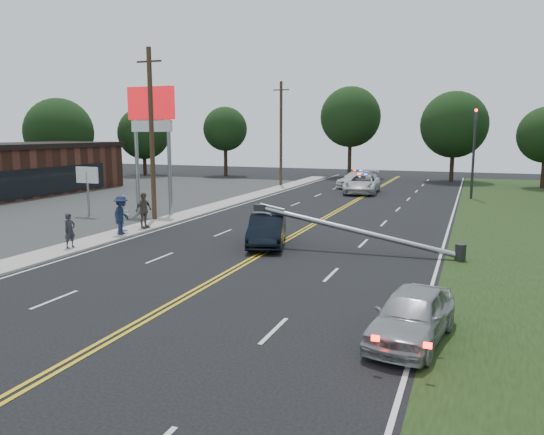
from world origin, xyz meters
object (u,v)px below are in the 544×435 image
at_px(small_sign, 87,179).
at_px(utility_pole_far, 281,134).
at_px(utility_pole_mid, 152,135).
at_px(crashed_sedan, 267,230).
at_px(traffic_signal, 474,145).
at_px(pylon_sign, 152,120).
at_px(emergency_b, 357,179).
at_px(bystander_a, 70,230).
at_px(waiting_sedan, 412,315).
at_px(emergency_a, 362,184).
at_px(bystander_c, 121,215).
at_px(bystander_d, 144,210).
at_px(fallen_streetlight, 366,233).
at_px(bystander_b, 124,214).

distance_m(small_sign, utility_pole_far, 22.68).
bearing_deg(utility_pole_mid, crashed_sedan, -24.52).
relative_size(traffic_signal, utility_pole_far, 0.70).
height_order(pylon_sign, traffic_signal, pylon_sign).
bearing_deg(emergency_b, traffic_signal, -11.45).
relative_size(crashed_sedan, bystander_a, 2.84).
relative_size(pylon_sign, waiting_sedan, 2.01).
distance_m(small_sign, emergency_b, 26.30).
distance_m(traffic_signal, emergency_a, 9.53).
bearing_deg(bystander_c, utility_pole_far, -8.83).
xyz_separation_m(traffic_signal, crashed_sedan, (-8.73, -22.00, -3.47)).
bearing_deg(bystander_a, waiting_sedan, -100.21).
relative_size(traffic_signal, bystander_a, 4.49).
xyz_separation_m(traffic_signal, utility_pole_mid, (-17.50, -18.00, 0.88)).
height_order(waiting_sedan, bystander_d, bystander_d).
bearing_deg(fallen_streetlight, small_sign, 167.60).
bearing_deg(small_sign, utility_pole_far, 77.69).
relative_size(utility_pole_mid, utility_pole_far, 1.00).
bearing_deg(traffic_signal, emergency_a, 175.05).
distance_m(utility_pole_far, bystander_d, 25.14).
relative_size(utility_pole_mid, emergency_b, 1.84).
relative_size(utility_pole_mid, emergency_a, 1.72).
xyz_separation_m(small_sign, bystander_a, (5.77, -8.15, -1.43)).
xyz_separation_m(fallen_streetlight, utility_pole_far, (-13.39, 26.00, 4.17)).
distance_m(bystander_a, bystander_b, 4.07).
xyz_separation_m(pylon_sign, emergency_a, (9.93, 16.76, -5.19)).
relative_size(traffic_signal, bystander_d, 3.65).
height_order(crashed_sedan, emergency_a, emergency_a).
height_order(pylon_sign, utility_pole_mid, utility_pole_mid).
height_order(small_sign, bystander_a, small_sign).
distance_m(fallen_streetlight, utility_pole_mid, 14.58).
relative_size(fallen_streetlight, bystander_a, 5.96).
xyz_separation_m(utility_pole_far, emergency_a, (8.63, -3.24, -4.28)).
bearing_deg(bystander_c, pylon_sign, 8.91).
bearing_deg(crashed_sedan, small_sign, 146.80).
distance_m(pylon_sign, bystander_b, 8.12).
bearing_deg(bystander_a, utility_pole_far, 10.39).
relative_size(fallen_streetlight, emergency_b, 1.72).
xyz_separation_m(utility_pole_mid, crashed_sedan, (8.77, -4.00, -4.35)).
bearing_deg(emergency_b, waiting_sedan, -60.05).
distance_m(utility_pole_mid, emergency_a, 21.09).
relative_size(crashed_sedan, emergency_b, 0.82).
relative_size(waiting_sedan, bystander_d, 2.06).
bearing_deg(fallen_streetlight, traffic_signal, 79.41).
relative_size(emergency_b, bystander_d, 2.81).
xyz_separation_m(fallen_streetlight, bystander_d, (-12.21, 1.21, 0.17)).
bearing_deg(pylon_sign, waiting_sedan, -41.03).
xyz_separation_m(utility_pole_mid, emergency_b, (7.27, 23.31, -4.30)).
bearing_deg(crashed_sedan, waiting_sedan, -67.73).
bearing_deg(bystander_b, bystander_a, 165.63).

